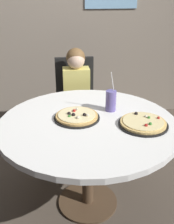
% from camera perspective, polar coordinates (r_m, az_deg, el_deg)
% --- Properties ---
extents(ground_plane, '(8.00, 8.00, 0.00)m').
position_cam_1_polar(ground_plane, '(2.38, 0.17, -18.22)').
color(ground_plane, '#4C4238').
extents(wall_with_window, '(5.20, 0.14, 2.90)m').
position_cam_1_polar(wall_with_window, '(3.47, -3.94, 22.07)').
color(wall_with_window, gray).
rests_on(wall_with_window, ground_plane).
extents(dining_table, '(1.27, 1.27, 0.75)m').
position_cam_1_polar(dining_table, '(1.99, 0.19, -4.30)').
color(dining_table, white).
rests_on(dining_table, ground_plane).
extents(chair_wooden, '(0.41, 0.41, 0.95)m').
position_cam_1_polar(chair_wooden, '(2.91, -2.35, 2.86)').
color(chair_wooden, black).
rests_on(chair_wooden, ground_plane).
extents(diner_child, '(0.26, 0.41, 1.08)m').
position_cam_1_polar(diner_child, '(2.77, -2.05, 0.54)').
color(diner_child, '#3F4766').
rests_on(diner_child, ground_plane).
extents(pizza_veggie, '(0.33, 0.33, 0.05)m').
position_cam_1_polar(pizza_veggie, '(1.98, -2.13, -0.92)').
color(pizza_veggie, black).
rests_on(pizza_veggie, dining_table).
extents(pizza_cheese, '(0.34, 0.34, 0.05)m').
position_cam_1_polar(pizza_cheese, '(1.92, 11.61, -2.28)').
color(pizza_cheese, black).
rests_on(pizza_cheese, dining_table).
extents(soda_cup, '(0.08, 0.08, 0.31)m').
position_cam_1_polar(soda_cup, '(2.09, 4.99, 2.37)').
color(soda_cup, '#6659A5').
rests_on(soda_cup, dining_table).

